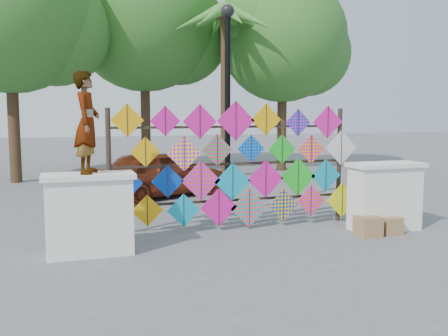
{
  "coord_description": "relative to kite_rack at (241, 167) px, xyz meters",
  "views": [
    {
      "loc": [
        -3.07,
        -8.1,
        2.21
      ],
      "look_at": [
        -0.24,
        0.6,
        1.2
      ],
      "focal_mm": 40.0,
      "sensor_mm": 36.0,
      "label": 1
    }
  ],
  "objects": [
    {
      "name": "ground",
      "position": [
        -0.14,
        -0.73,
        -1.2
      ],
      "size": [
        80.0,
        80.0,
        0.0
      ],
      "primitive_type": "plane",
      "color": "slate",
      "rests_on": "ground"
    },
    {
      "name": "parapet_left",
      "position": [
        -2.84,
        -0.93,
        -0.55
      ],
      "size": [
        1.4,
        0.65,
        1.28
      ],
      "color": "white",
      "rests_on": "ground"
    },
    {
      "name": "parapet_right",
      "position": [
        2.56,
        -0.93,
        -0.55
      ],
      "size": [
        1.4,
        0.65,
        1.28
      ],
      "color": "white",
      "rests_on": "ground"
    },
    {
      "name": "kite_rack",
      "position": [
        0.0,
        0.0,
        0.0
      ],
      "size": [
        4.98,
        0.24,
        2.44
      ],
      "color": "#2D2119",
      "rests_on": "ground"
    },
    {
      "name": "tree_west",
      "position": [
        -4.54,
        8.3,
        4.18
      ],
      "size": [
        5.85,
        5.2,
        8.01
      ],
      "color": "#4B3620",
      "rests_on": "ground"
    },
    {
      "name": "tree_mid",
      "position": [
        -0.04,
        10.3,
        4.58
      ],
      "size": [
        6.3,
        5.6,
        8.61
      ],
      "color": "#4B3620",
      "rests_on": "ground"
    },
    {
      "name": "tree_east",
      "position": [
        4.95,
        8.8,
        3.79
      ],
      "size": [
        5.4,
        4.8,
        7.42
      ],
      "color": "#4B3620",
      "rests_on": "ground"
    },
    {
      "name": "palm_tree",
      "position": [
        2.06,
        7.27,
        3.76
      ],
      "size": [
        3.62,
        3.62,
        5.83
      ],
      "color": "#4B3620",
      "rests_on": "ground"
    },
    {
      "name": "vendor_woman",
      "position": [
        -2.84,
        -0.93,
        0.86
      ],
      "size": [
        0.52,
        0.65,
        1.56
      ],
      "primitive_type": "imported",
      "rotation": [
        0.0,
        0.0,
        1.28
      ],
      "color": "#99999E",
      "rests_on": "parapet_left"
    },
    {
      "name": "sedan",
      "position": [
        -0.79,
        4.1,
        -0.57
      ],
      "size": [
        3.95,
        2.78,
        1.25
      ],
      "primitive_type": "imported",
      "rotation": [
        0.0,
        0.0,
        1.97
      ],
      "color": "#632311",
      "rests_on": "ground"
    },
    {
      "name": "lamppost",
      "position": [
        0.16,
        1.27,
        1.49
      ],
      "size": [
        0.28,
        0.28,
        4.46
      ],
      "color": "black",
      "rests_on": "ground"
    },
    {
      "name": "cardboard_box_near",
      "position": [
        1.96,
        -1.29,
        -1.01
      ],
      "size": [
        0.41,
        0.36,
        0.36
      ],
      "primitive_type": "cube",
      "color": "#A5754F",
      "rests_on": "ground"
    },
    {
      "name": "cardboard_box_far",
      "position": [
        2.46,
        -1.24,
        -1.04
      ],
      "size": [
        0.37,
        0.34,
        0.31
      ],
      "primitive_type": "cube",
      "color": "#A5754F",
      "rests_on": "ground"
    }
  ]
}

